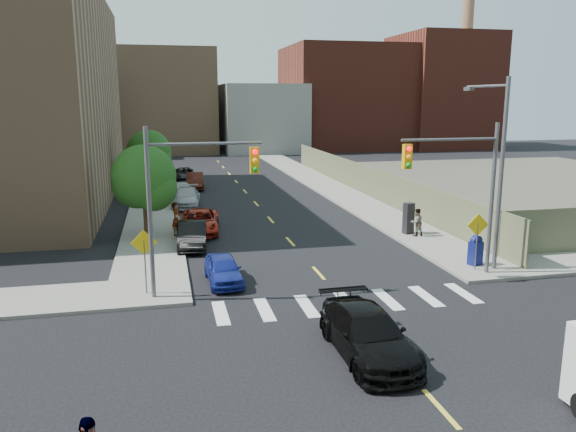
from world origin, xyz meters
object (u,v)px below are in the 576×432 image
parked_car_grey (185,174)px  black_sedan (368,334)px  mailbox (476,251)px  parked_car_maroon (195,181)px  parked_car_blue (223,269)px  parked_car_white (182,190)px  payphone (408,218)px  parked_car_red (199,222)px  pedestrian_east (417,222)px  parked_car_silver (186,197)px  parked_car_black (193,235)px  pedestrian_west (176,219)px

parked_car_grey → black_sedan: (4.06, -40.70, 0.13)m
mailbox → parked_car_grey: bearing=94.3°
parked_car_maroon → parked_car_grey: parked_car_maroon is taller
parked_car_blue → parked_car_maroon: size_ratio=0.83×
parked_car_white → payphone: payphone is taller
parked_car_blue → parked_car_red: (-0.41, 9.75, 0.08)m
payphone → parked_car_white: bearing=114.5°
mailbox → parked_car_red: bearing=124.6°
black_sedan → pedestrian_east: pedestrian_east is taller
parked_car_blue → pedestrian_east: (11.86, 5.59, 0.34)m
mailbox → parked_car_white: bearing=103.5°
parked_car_silver → pedestrian_east: bearing=-39.6°
parked_car_white → pedestrian_east: bearing=-57.3°
parked_car_white → black_sedan: bearing=-86.1°
parked_car_grey → black_sedan: bearing=-87.2°
parked_car_blue → parked_car_grey: parked_car_blue is taller
parked_car_white → pedestrian_east: pedestrian_east is taller
black_sedan → payphone: size_ratio=2.78×
parked_car_red → parked_car_grey: parked_car_red is taller
black_sedan → pedestrian_east: size_ratio=3.18×
parked_car_silver → parked_car_grey: size_ratio=1.10×
parked_car_black → parked_car_silver: 12.04m
pedestrian_east → parked_car_maroon: bearing=-73.5°
parked_car_red → parked_car_maroon: size_ratio=1.15×
parked_car_silver → parked_car_grey: parked_car_silver is taller
parked_car_silver → parked_car_white: parked_car_silver is taller
parked_car_black → parked_car_red: size_ratio=0.86×
parked_car_red → parked_car_black: bearing=-94.1°
pedestrian_east → parked_car_black: bearing=-15.6°
black_sedan → parked_car_black: bearing=106.9°
payphone → pedestrian_west: pedestrian_west is taller
parked_car_silver → parked_car_maroon: parked_car_maroon is taller
parked_car_silver → payphone: 17.44m
parked_car_blue → parked_car_silver: (-0.83, 18.44, 0.09)m
parked_car_grey → payphone: payphone is taller
parked_car_red → pedestrian_east: size_ratio=3.09×
parked_car_blue → mailbox: size_ratio=2.49×
parked_car_black → pedestrian_west: bearing=113.0°
parked_car_red → mailbox: bearing=-33.2°
parked_car_grey → pedestrian_east: 29.55m
parked_car_white → parked_car_blue: bearing=-92.2°
parked_car_grey → pedestrian_west: size_ratio=2.24×
payphone → pedestrian_east: (0.23, -0.66, -0.11)m
parked_car_black → parked_car_maroon: bearing=91.1°
mailbox → pedestrian_east: pedestrian_east is taller
black_sedan → mailbox: (8.40, 7.81, 0.11)m
payphone → pedestrian_east: 0.70m
parked_car_white → black_sedan: (4.70, -30.57, 0.08)m
mailbox → payphone: (-0.47, 6.64, 0.22)m
parked_car_red → parked_car_silver: 8.70m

